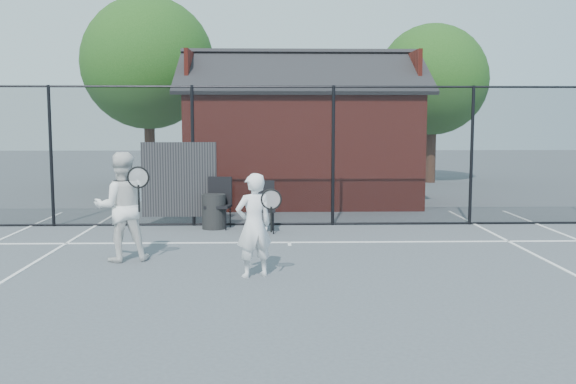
{
  "coord_description": "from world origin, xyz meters",
  "views": [
    {
      "loc": [
        -0.34,
        -8.72,
        2.26
      ],
      "look_at": [
        -0.06,
        1.64,
        1.1
      ],
      "focal_mm": 40.0,
      "sensor_mm": 36.0,
      "label": 1
    }
  ],
  "objects_px": {
    "chair_left": "(218,204)",
    "chair_right": "(263,208)",
    "player_back": "(122,207)",
    "clubhouse": "(301,144)",
    "waste_bin": "(214,211)",
    "player_front": "(254,225)"
  },
  "relations": [
    {
      "from": "chair_left",
      "to": "chair_right",
      "type": "relative_size",
      "value": 1.04
    },
    {
      "from": "player_back",
      "to": "clubhouse",
      "type": "bearing_deg",
      "value": 66.51
    },
    {
      "from": "clubhouse",
      "to": "chair_left",
      "type": "bearing_deg",
      "value": -113.84
    },
    {
      "from": "chair_left",
      "to": "chair_right",
      "type": "height_order",
      "value": "chair_left"
    },
    {
      "from": "player_back",
      "to": "chair_left",
      "type": "relative_size",
      "value": 1.68
    },
    {
      "from": "player_back",
      "to": "chair_left",
      "type": "bearing_deg",
      "value": 67.02
    },
    {
      "from": "chair_right",
      "to": "waste_bin",
      "type": "distance_m",
      "value": 1.16
    },
    {
      "from": "chair_left",
      "to": "waste_bin",
      "type": "distance_m",
      "value": 0.18
    },
    {
      "from": "player_front",
      "to": "chair_left",
      "type": "bearing_deg",
      "value": 101.57
    },
    {
      "from": "chair_right",
      "to": "clubhouse",
      "type": "bearing_deg",
      "value": 76.01
    },
    {
      "from": "clubhouse",
      "to": "player_front",
      "type": "bearing_deg",
      "value": -97.19
    },
    {
      "from": "chair_right",
      "to": "player_back",
      "type": "bearing_deg",
      "value": -133.7
    },
    {
      "from": "player_front",
      "to": "player_back",
      "type": "bearing_deg",
      "value": 152.06
    },
    {
      "from": "clubhouse",
      "to": "chair_right",
      "type": "distance_m",
      "value": 5.12
    },
    {
      "from": "player_front",
      "to": "player_back",
      "type": "relative_size",
      "value": 0.86
    },
    {
      "from": "player_back",
      "to": "chair_right",
      "type": "distance_m",
      "value": 3.42
    },
    {
      "from": "chair_right",
      "to": "chair_left",
      "type": "bearing_deg",
      "value": 149.64
    },
    {
      "from": "player_back",
      "to": "chair_right",
      "type": "xyz_separation_m",
      "value": [
        2.24,
        2.55,
        -0.38
      ]
    },
    {
      "from": "clubhouse",
      "to": "waste_bin",
      "type": "height_order",
      "value": "clubhouse"
    },
    {
      "from": "clubhouse",
      "to": "player_back",
      "type": "bearing_deg",
      "value": -113.49
    },
    {
      "from": "player_back",
      "to": "chair_left",
      "type": "distance_m",
      "value": 3.34
    },
    {
      "from": "player_front",
      "to": "chair_left",
      "type": "xyz_separation_m",
      "value": [
        -0.86,
        4.19,
        -0.23
      ]
    }
  ]
}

